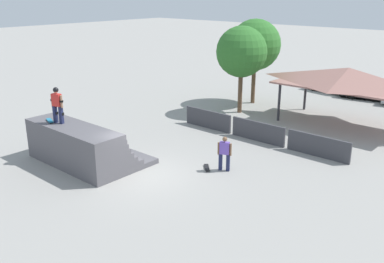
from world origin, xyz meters
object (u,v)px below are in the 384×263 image
bystander_walking (225,152)px  parked_car_white (334,85)px  skater_on_deck (57,103)px  skateboard_on_ground (207,168)px  tree_beside_pavilion (255,45)px  tree_far_back (242,52)px  parked_car_black (373,91)px  skateboard_on_deck (50,121)px

bystander_walking → parked_car_white: bearing=-105.0°
skater_on_deck → parked_car_white: bearing=65.7°
skateboard_on_ground → parked_car_white: (-2.11, 18.29, 0.54)m
tree_beside_pavilion → parked_car_white: tree_beside_pavilion is taller
skater_on_deck → bystander_walking: bearing=17.9°
tree_far_back → skateboard_on_ground: bearing=-63.4°
parked_car_black → bystander_walking: bearing=-99.7°
skateboard_on_ground → tree_beside_pavilion: size_ratio=0.13×
skateboard_on_deck → skateboard_on_ground: 7.54m
skater_on_deck → bystander_walking: 7.82m
skateboard_on_deck → parked_car_black: bearing=91.6°
skater_on_deck → skateboard_on_ground: (5.69, 3.72, -2.77)m
tree_beside_pavilion → skater_on_deck: bearing=-92.3°
skateboard_on_ground → parked_car_black: parked_car_black is taller
bystander_walking → parked_car_white: (-2.78, 17.90, -0.28)m
skateboard_on_ground → parked_car_black: bearing=132.4°
tree_beside_pavilion → parked_car_black: (6.08, 6.66, -3.47)m
bystander_walking → skateboard_on_ground: bearing=6.2°
skater_on_deck → parked_car_black: bearing=57.9°
skater_on_deck → skateboard_on_deck: size_ratio=2.10×
tree_far_back → parked_car_white: tree_far_back is taller
tree_far_back → parked_car_black: size_ratio=1.19×
bystander_walking → parked_car_black: size_ratio=0.34×
bystander_walking → skater_on_deck: bearing=9.1°
tree_far_back → parked_car_white: size_ratio=1.20×
bystander_walking → tree_far_back: size_ratio=0.28×
skater_on_deck → parked_car_white: (3.58, 22.01, -2.22)m
bystander_walking → parked_car_white: 18.12m
skateboard_on_ground → parked_car_white: parked_car_white is taller
skater_on_deck → tree_far_back: (1.34, 12.44, 1.11)m
skateboard_on_deck → tree_far_back: tree_far_back is taller
bystander_walking → tree_beside_pavilion: tree_beside_pavilion is taller
parked_car_white → bystander_walking: bearing=-69.6°
tree_beside_pavilion → parked_car_black: bearing=47.6°
tree_far_back → bystander_walking: bearing=-58.9°
skateboard_on_ground → tree_beside_pavilion: tree_beside_pavilion is taller
skater_on_deck → tree_beside_pavilion: (0.60, 15.10, 1.25)m
skateboard_on_deck → skateboard_on_ground: (6.19, 3.89, -1.87)m
bystander_walking → parked_car_black: (0.32, 17.64, -0.28)m
skateboard_on_ground → tree_beside_pavilion: (-5.09, 11.38, 4.01)m
bystander_walking → tree_far_back: 10.20m
skater_on_deck → parked_car_black: (6.68, 21.76, -2.22)m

